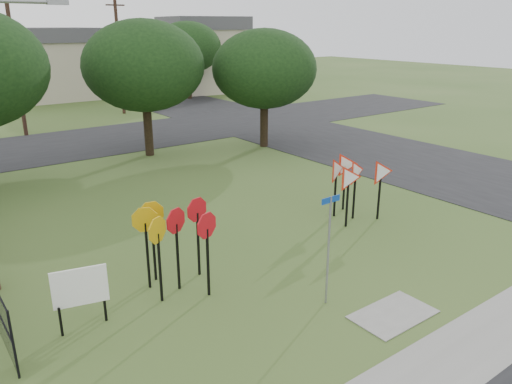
% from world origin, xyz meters
% --- Properties ---
extents(ground, '(140.00, 140.00, 0.00)m').
position_xyz_m(ground, '(0.00, 0.00, 0.00)').
color(ground, '#334F1D').
extents(sidewalk, '(30.00, 1.60, 0.02)m').
position_xyz_m(sidewalk, '(0.00, -4.20, 0.01)').
color(sidewalk, gray).
rests_on(sidewalk, ground).
extents(street_right, '(8.00, 50.00, 0.02)m').
position_xyz_m(street_right, '(12.00, 10.00, 0.01)').
color(street_right, black).
rests_on(street_right, ground).
extents(street_far, '(60.00, 8.00, 0.02)m').
position_xyz_m(street_far, '(0.00, 20.00, 0.01)').
color(street_far, black).
rests_on(street_far, ground).
extents(curb_pad, '(2.00, 1.20, 0.02)m').
position_xyz_m(curb_pad, '(0.00, -2.40, 0.01)').
color(curb_pad, gray).
rests_on(curb_pad, ground).
extents(street_name_sign, '(0.57, 0.06, 2.76)m').
position_xyz_m(street_name_sign, '(-0.90, -1.05, 1.60)').
color(street_name_sign, gray).
rests_on(street_name_sign, ground).
extents(stop_sign_cluster, '(2.10, 1.74, 2.24)m').
position_xyz_m(stop_sign_cluster, '(-3.49, 1.82, 1.68)').
color(stop_sign_cluster, black).
rests_on(stop_sign_cluster, ground).
extents(yield_sign_cluster, '(2.34, 1.71, 2.20)m').
position_xyz_m(yield_sign_cluster, '(3.81, 2.52, 1.62)').
color(yield_sign_cluster, black).
rests_on(yield_sign_cluster, ground).
extents(info_board, '(1.17, 0.32, 1.49)m').
position_xyz_m(info_board, '(-6.01, 1.42, 0.99)').
color(info_board, black).
rests_on(info_board, ground).
extents(far_pole_a, '(1.40, 0.24, 9.00)m').
position_xyz_m(far_pole_a, '(-2.00, 24.00, 4.60)').
color(far_pole_a, '#39241A').
rests_on(far_pole_a, ground).
extents(far_pole_b, '(1.40, 0.24, 8.50)m').
position_xyz_m(far_pole_b, '(6.00, 28.00, 4.35)').
color(far_pole_b, '#39241A').
rests_on(far_pole_b, ground).
extents(house_mid, '(8.40, 8.40, 6.20)m').
position_xyz_m(house_mid, '(4.00, 40.00, 3.15)').
color(house_mid, '#BBB297').
rests_on(house_mid, ground).
extents(house_right, '(8.30, 8.30, 7.20)m').
position_xyz_m(house_right, '(18.00, 36.00, 3.65)').
color(house_right, '#BBB297').
rests_on(house_right, ground).
extents(tree_near_mid, '(6.00, 6.00, 6.80)m').
position_xyz_m(tree_near_mid, '(2.00, 15.00, 4.54)').
color(tree_near_mid, black).
rests_on(tree_near_mid, ground).
extents(tree_near_right, '(5.60, 5.60, 6.33)m').
position_xyz_m(tree_near_right, '(8.00, 13.00, 4.22)').
color(tree_near_right, black).
rests_on(tree_near_right, ground).
extents(tree_far_right, '(6.00, 6.00, 6.80)m').
position_xyz_m(tree_far_right, '(14.00, 32.00, 4.54)').
color(tree_far_right, black).
rests_on(tree_far_right, ground).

